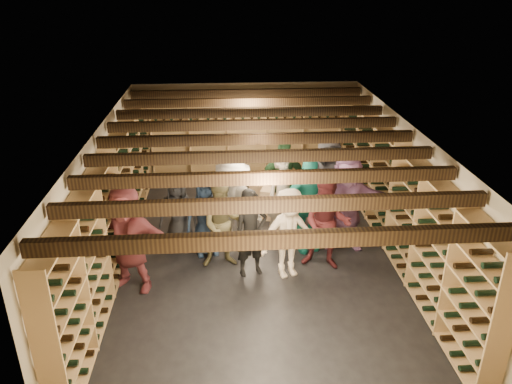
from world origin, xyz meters
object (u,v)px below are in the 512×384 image
Objects in this scene: person_3 at (289,234)px; person_6 at (206,216)px; person_2 at (223,224)px; person_9 at (233,202)px; person_7 at (283,198)px; person_8 at (327,223)px; crate_stack_left at (274,204)px; person_12 at (327,181)px; person_4 at (307,205)px; crate_loose at (273,211)px; person_11 at (346,202)px; person_5 at (127,238)px; person_1 at (251,233)px; person_0 at (178,213)px; person_10 at (283,181)px; crate_stack_right at (261,187)px.

person_3 is 1.67m from person_6.
person_9 is (0.19, 0.73, 0.09)m from person_2.
person_7 reaches higher than person_8.
person_3 is 0.90× the size of person_9.
person_12 is (1.06, -0.26, 0.61)m from crate_stack_left.
person_2 is 0.88× the size of person_4.
person_2 is 1.81m from person_8.
crate_loose is 2.09m from person_11.
person_8 is at bearing -69.66° from crate_stack_left.
person_1 is at bearing 30.47° from person_5.
person_7 is at bearing 140.33° from person_8.
person_9 reaches higher than crate_loose.
person_7 reaches higher than person_9.
person_8 is at bearing -108.35° from person_12.
crate_stack_left is 2.23m from person_3.
crate_loose is 0.31× the size of person_3.
person_0 is 0.97× the size of person_6.
person_8 reaches higher than crate_loose.
person_1 is 0.98× the size of person_3.
crate_loose is 0.28× the size of person_10.
person_1 is (-0.61, -2.07, 0.46)m from crate_stack_left.
person_3 is at bearing -86.37° from crate_stack_right.
crate_stack_right is at bearing 125.67° from person_11.
person_5 is (-2.03, -0.28, 0.13)m from person_1.
crate_loose is at bearing 92.43° from crate_stack_left.
person_7 is 0.97m from person_9.
crate_loose is 2.39m from person_8.
crate_stack_right is 3.08m from person_2.
crate_loose is 0.31× the size of person_1.
person_1 is 1.34m from person_4.
person_0 is at bearing -170.63° from person_12.
person_6 is at bearing 161.00° from person_4.
person_12 is (2.14, 1.51, 0.14)m from person_2.
crate_stack_left is 1.08m from person_7.
person_0 is 1.61m from person_1.
crate_stack_right is 3.36m from person_3.
person_6 is 2.68m from person_12.
crate_stack_right is 0.32× the size of person_10.
person_2 is at bearing 140.91° from person_3.
person_7 is at bearing 6.15° from person_6.
person_6 is at bearing 118.84° from person_1.
person_5 is 1.07× the size of person_8.
person_12 is at bearing 30.14° from person_1.
person_10 is 1.58m from person_11.
person_3 is at bearing -27.06° from person_1.
person_11 is (3.85, 1.06, 0.02)m from person_5.
crate_stack_right is at bearing 77.46° from person_7.
person_10 is at bearing 125.20° from person_8.
person_3 is 0.86× the size of person_12.
person_7 is at bearing -107.46° from person_10.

